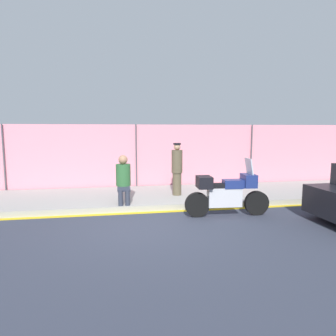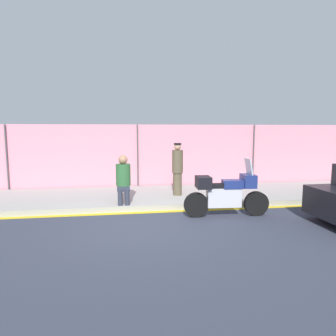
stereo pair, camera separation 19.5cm
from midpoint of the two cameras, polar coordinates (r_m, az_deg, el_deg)
name	(u,v)px [view 2 (the right image)]	position (r m, az deg, el deg)	size (l,w,h in m)	color
ground_plane	(148,227)	(7.15, -3.11, -11.08)	(120.00, 120.00, 0.00)	#333847
sidewalk	(140,197)	(9.82, -4.70, -5.50)	(33.64, 2.98, 0.17)	#9E9E99
curb_paint_stripe	(144,212)	(8.31, -3.93, -8.45)	(33.64, 0.18, 0.01)	gold
storefront_fence	(138,158)	(11.20, -5.32, 1.97)	(31.96, 0.17, 2.45)	pink
motorcycle	(226,193)	(7.97, 11.66, -4.71)	(2.25, 0.58, 1.52)	black
officer_standing	(177,169)	(9.53, 2.40, -0.11)	(0.34, 0.34, 1.67)	brown
person_seated_on_curb	(123,177)	(8.65, -7.88, -1.63)	(0.42, 0.71, 1.36)	#2D3342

